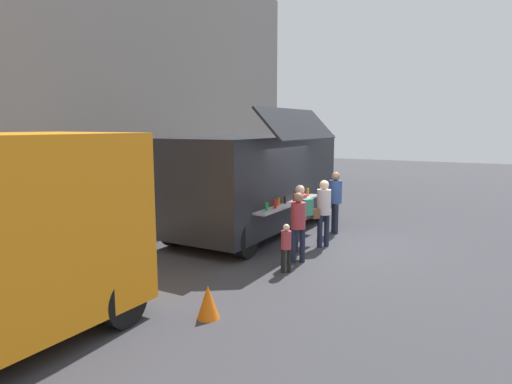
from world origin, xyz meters
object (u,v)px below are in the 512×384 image
Objects in this scene: traffic_cone_orange at (208,302)px; customer_front_ordering at (323,208)px; customer_extra_browsing at (335,197)px; child_near_queue at (286,244)px; trash_bin at (247,193)px; food_truck_main at (257,180)px; customer_mid_with_backpack at (301,211)px; customer_rear_waiting at (298,221)px.

traffic_cone_orange is 0.32× the size of customer_front_ordering.
customer_extra_browsing reaches higher than child_near_queue.
customer_extra_browsing reaches higher than trash_bin.
food_truck_main is 4.46m from trash_bin.
customer_mid_with_backpack is 2.32m from customer_extra_browsing.
customer_extra_browsing is (1.60, 0.18, 0.04)m from customer_front_ordering.
customer_mid_with_backpack is at bearing 95.71° from customer_front_ordering.
customer_rear_waiting is (-5.85, -4.47, 0.47)m from trash_bin.
customer_rear_waiting is 0.91× the size of customer_extra_browsing.
child_near_queue is at bearing 119.60° from customer_front_ordering.
customer_extra_browsing is at bearing -122.24° from trash_bin.
child_near_queue is (-2.27, 0.04, -0.39)m from customer_front_ordering.
traffic_cone_orange is at bearing 117.49° from customer_front_ordering.
food_truck_main is 6.05m from traffic_cone_orange.
food_truck_main is at bearing -147.62° from trash_bin.
customer_front_ordering reaches higher than customer_mid_with_backpack.
customer_front_ordering reaches higher than trash_bin.
traffic_cone_orange is at bearing 119.40° from customer_mid_with_backpack.
child_near_queue is (-0.77, -0.05, -0.33)m from customer_rear_waiting.
customer_extra_browsing is at bearing -0.72° from traffic_cone_orange.
customer_mid_with_backpack is (-0.72, 0.33, -0.00)m from customer_front_ordering.
food_truck_main reaches higher than customer_extra_browsing.
customer_mid_with_backpack is at bearing 54.57° from customer_extra_browsing.
trash_bin is at bearing -63.90° from customer_extra_browsing.
customer_rear_waiting reaches higher than child_near_queue.
food_truck_main is at bearing 13.21° from customer_front_ordering.
food_truck_main is 3.93× the size of customer_rear_waiting.
traffic_cone_orange is 0.53× the size of child_near_queue.
child_near_queue is (-6.63, -4.52, 0.14)m from trash_bin.
customer_extra_browsing is at bearing -53.09° from customer_front_ordering.
customer_mid_with_backpack is 0.94× the size of customer_extra_browsing.
food_truck_main is 2.29m from customer_extra_browsing.
child_near_queue is at bearing -140.99° from food_truck_main.
trash_bin is 7.38m from customer_rear_waiting.
customer_mid_with_backpack is 0.82m from customer_rear_waiting.
customer_rear_waiting is at bearing 117.36° from customer_front_ordering.
customer_mid_with_backpack is at bearing -26.10° from child_near_queue.
food_truck_main is 3.80m from child_near_queue.
customer_front_ordering is at bearing -133.74° from trash_bin.
food_truck_main is at bearing -7.94° from customer_extra_browsing.
food_truck_main is 6.51× the size of trash_bin.
customer_rear_waiting is at bearing -142.62° from trash_bin.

